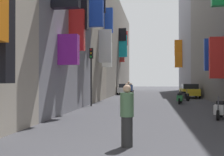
{
  "coord_description": "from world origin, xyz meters",
  "views": [
    {
      "loc": [
        -0.16,
        -3.25,
        1.83
      ],
      "look_at": [
        -4.45,
        28.94,
        2.15
      ],
      "focal_mm": 49.43,
      "sensor_mm": 36.0,
      "label": 1
    }
  ],
  "objects": [
    {
      "name": "traffic_light_near_corner",
      "position": [
        -4.61,
        18.7,
        2.87
      ],
      "size": [
        0.26,
        0.34,
        4.21
      ],
      "color": "#2D2D2D",
      "rests_on": "ground"
    },
    {
      "name": "building_left_mid_c",
      "position": [
        -7.99,
        44.3,
        6.8
      ],
      "size": [
        7.16,
        31.4,
        13.6
      ],
      "color": "gray",
      "rests_on": "ground"
    },
    {
      "name": "building_left_mid_b",
      "position": [
        -7.98,
        24.49,
        7.82
      ],
      "size": [
        7.13,
        8.22,
        15.66
      ],
      "color": "#9E9384",
      "rests_on": "ground"
    },
    {
      "name": "scooter_green",
      "position": [
        2.0,
        22.08,
        0.46
      ],
      "size": [
        0.64,
        1.93,
        1.13
      ],
      "color": "#287F3D",
      "rests_on": "ground"
    },
    {
      "name": "scooter_black",
      "position": [
        2.66,
        25.82,
        0.46
      ],
      "size": [
        0.85,
        1.81,
        1.13
      ],
      "color": "black",
      "rests_on": "ground"
    },
    {
      "name": "pedestrian_near_left",
      "position": [
        -2.6,
        27.78,
        0.9
      ],
      "size": [
        0.4,
        0.4,
        1.79
      ],
      "color": "black",
      "rests_on": "ground"
    },
    {
      "name": "pedestrian_mid_street",
      "position": [
        -2.53,
        30.1,
        0.8
      ],
      "size": [
        0.43,
        0.43,
        1.61
      ],
      "color": "#2B2B2B",
      "rests_on": "ground"
    },
    {
      "name": "pedestrian_near_right",
      "position": [
        -2.31,
        22.11,
        0.82
      ],
      "size": [
        0.41,
        0.41,
        1.66
      ],
      "color": "#2D2D2D",
      "rests_on": "ground"
    },
    {
      "name": "scooter_white",
      "position": [
        3.03,
        12.18,
        0.46
      ],
      "size": [
        0.75,
        1.73,
        1.13
      ],
      "color": "silver",
      "rests_on": "ground"
    },
    {
      "name": "parked_car_yellow",
      "position": [
        3.76,
        30.88,
        0.79
      ],
      "size": [
        1.96,
        4.12,
        1.52
      ],
      "color": "gold",
      "rests_on": "ground"
    },
    {
      "name": "pedestrian_crossing",
      "position": [
        -0.88,
        5.29,
        0.86
      ],
      "size": [
        0.5,
        0.5,
        1.73
      ],
      "color": "#2A2A2A",
      "rests_on": "ground"
    },
    {
      "name": "building_right_mid_b",
      "position": [
        7.99,
        50.04,
        10.02
      ],
      "size": [
        7.32,
        19.93,
        20.05
      ],
      "color": "gray",
      "rests_on": "ground"
    },
    {
      "name": "ground_plane",
      "position": [
        0.0,
        30.0,
        0.0
      ],
      "size": [
        140.0,
        140.0,
        0.0
      ],
      "primitive_type": "plane",
      "color": "#38383D"
    },
    {
      "name": "parked_car_white",
      "position": [
        -3.85,
        38.29,
        0.77
      ],
      "size": [
        2.02,
        3.91,
        1.46
      ],
      "color": "white",
      "rests_on": "ground"
    }
  ]
}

